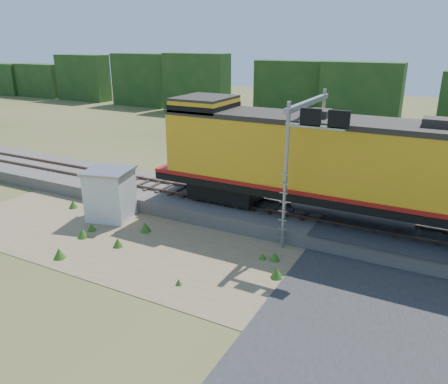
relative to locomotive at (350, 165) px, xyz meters
The scene contains 10 objects.
ground 8.45m from the locomotive, 127.76° to the right, with size 140.00×140.00×0.00m, color #475123.
ballast 5.71m from the locomotive, behind, with size 70.00×5.00×0.80m, color slate.
rails 5.44m from the locomotive, behind, with size 70.00×1.54×0.16m.
dirt_shoulder 9.39m from the locomotive, 140.39° to the right, with size 26.00×8.00×0.03m, color #8C7754.
road 6.81m from the locomotive, 65.89° to the right, with size 7.00×66.00×0.86m.
tree_line_north 32.34m from the locomotive, 98.26° to the left, with size 130.00×3.00×6.50m.
weed_clumps 10.72m from the locomotive, 144.09° to the right, with size 15.00×6.20×0.56m, color #34621C, non-canonical shape.
locomotive is the anchor object (origin of this frame).
shed 12.81m from the locomotive, 162.64° to the right, with size 2.91×2.91×2.82m.
signal_gantry 2.53m from the locomotive, 160.83° to the right, with size 2.77×6.20×6.97m.
Camera 1 is at (8.79, -14.85, 9.51)m, focal length 35.00 mm.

